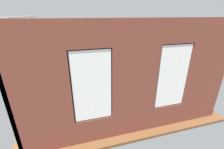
# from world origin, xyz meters

# --- Properties ---
(ground_plane) EXTENTS (6.88, 5.68, 0.10)m
(ground_plane) POSITION_xyz_m (0.00, 0.00, -0.05)
(ground_plane) COLOR brown
(brick_wall_with_windows) EXTENTS (6.28, 0.30, 3.38)m
(brick_wall_with_windows) POSITION_xyz_m (0.00, 2.46, 1.67)
(brick_wall_with_windows) COLOR brown
(brick_wall_with_windows) RESTS_ON ground_plane
(white_wall_right) EXTENTS (0.10, 4.68, 3.38)m
(white_wall_right) POSITION_xyz_m (3.09, 0.20, 1.69)
(white_wall_right) COLOR silver
(white_wall_right) RESTS_ON ground_plane
(couch_by_window) EXTENTS (1.72, 0.87, 0.80)m
(couch_by_window) POSITION_xyz_m (0.74, 1.81, 0.33)
(couch_by_window) COLOR black
(couch_by_window) RESTS_ON ground_plane
(couch_left) EXTENTS (0.93, 1.75, 0.80)m
(couch_left) POSITION_xyz_m (-2.44, -0.00, 0.33)
(couch_left) COLOR black
(couch_left) RESTS_ON ground_plane
(coffee_table) EXTENTS (1.22, 0.77, 0.45)m
(coffee_table) POSITION_xyz_m (0.22, -0.10, 0.39)
(coffee_table) COLOR olive
(coffee_table) RESTS_ON ground_plane
(cup_ceramic) EXTENTS (0.07, 0.07, 0.08)m
(cup_ceramic) POSITION_xyz_m (0.58, 0.01, 0.49)
(cup_ceramic) COLOR #4C4C51
(cup_ceramic) RESTS_ON coffee_table
(table_plant_small) EXTENTS (0.13, 0.13, 0.20)m
(table_plant_small) POSITION_xyz_m (0.13, 0.01, 0.56)
(table_plant_small) COLOR #9E5638
(table_plant_small) RESTS_ON coffee_table
(remote_gray) EXTENTS (0.15, 0.16, 0.02)m
(remote_gray) POSITION_xyz_m (0.37, -0.20, 0.46)
(remote_gray) COLOR #59595B
(remote_gray) RESTS_ON coffee_table
(media_console) EXTENTS (1.20, 0.42, 0.50)m
(media_console) POSITION_xyz_m (2.79, 0.03, 0.25)
(media_console) COLOR black
(media_console) RESTS_ON ground_plane
(tv_flatscreen) EXTENTS (1.22, 0.20, 0.84)m
(tv_flatscreen) POSITION_xyz_m (2.79, 0.02, 0.92)
(tv_flatscreen) COLOR black
(tv_flatscreen) RESTS_ON media_console
(papasan_chair) EXTENTS (1.14, 1.14, 0.71)m
(papasan_chair) POSITION_xyz_m (1.01, -1.35, 0.45)
(papasan_chair) COLOR olive
(papasan_chair) RESTS_ON ground_plane
(potted_plant_corner_far_left) EXTENTS (1.02, 0.91, 1.30)m
(potted_plant_corner_far_left) POSITION_xyz_m (-2.58, 1.91, 0.82)
(potted_plant_corner_far_left) COLOR #47423D
(potted_plant_corner_far_left) RESTS_ON ground_plane
(potted_plant_corner_near_left) EXTENTS (0.67, 0.67, 1.01)m
(potted_plant_corner_near_left) POSITION_xyz_m (-2.59, -1.84, 0.66)
(potted_plant_corner_near_left) COLOR #47423D
(potted_plant_corner_near_left) RESTS_ON ground_plane
(potted_plant_near_tv) EXTENTS (0.90, 1.03, 1.32)m
(potted_plant_near_tv) POSITION_xyz_m (2.24, 1.08, 0.60)
(potted_plant_near_tv) COLOR #9E5638
(potted_plant_near_tv) RESTS_ON ground_plane
(potted_plant_beside_window_right) EXTENTS (1.04, 0.99, 1.32)m
(potted_plant_beside_window_right) POSITION_xyz_m (1.86, 1.91, 0.75)
(potted_plant_beside_window_right) COLOR brown
(potted_plant_beside_window_right) RESTS_ON ground_plane
(potted_plant_by_left_couch) EXTENTS (0.37, 0.37, 0.62)m
(potted_plant_by_left_couch) POSITION_xyz_m (-2.04, -1.31, 0.43)
(potted_plant_by_left_couch) COLOR #9E5638
(potted_plant_by_left_couch) RESTS_ON ground_plane
(potted_plant_between_couches) EXTENTS (0.99, 1.10, 1.55)m
(potted_plant_between_couches) POSITION_xyz_m (-0.57, 1.77, 0.88)
(potted_plant_between_couches) COLOR brown
(potted_plant_between_couches) RESTS_ON ground_plane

